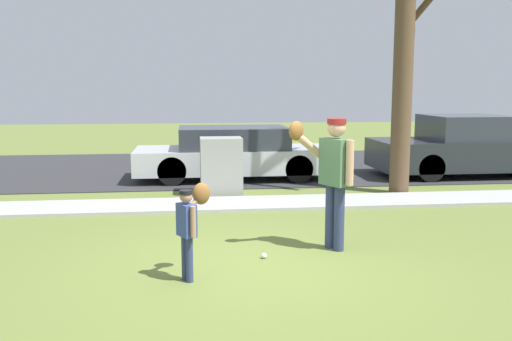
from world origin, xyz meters
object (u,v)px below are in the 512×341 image
Objects in this scene: utility_cabinet at (221,166)px; street_tree_near at (405,37)px; parked_pickup_dark at (475,149)px; person_adult at (333,169)px; parked_sedan_silver at (233,153)px; baseball at (264,256)px; person_child at (191,219)px.

street_tree_near is at bearing -3.90° from utility_cabinet.
parked_pickup_dark is (6.39, 1.81, 0.09)m from utility_cabinet.
parked_sedan_silver is (-0.86, 6.03, -0.48)m from person_adult.
street_tree_near is (3.37, 4.13, 3.13)m from baseball.
parked_pickup_dark is (6.00, -0.14, 0.05)m from parked_sedan_silver.
utility_cabinet reaches higher than person_child.
person_child is 0.21× the size of parked_pickup_dark.
baseball is 0.01× the size of street_tree_near.
baseball is at bearing 7.79° from person_child.
person_child is 0.24× the size of parked_sedan_silver.
utility_cabinet is 0.23× the size of parked_pickup_dark.
street_tree_near is 4.69m from parked_sedan_silver.
parked_sedan_silver is 6.00m from parked_pickup_dark.
parked_pickup_dark is at bearing 15.81° from utility_cabinet.
parked_pickup_dark reaches higher than utility_cabinet.
street_tree_near is (4.31, 4.80, 2.46)m from person_child.
parked_pickup_dark is (6.10, 6.19, 0.64)m from baseball.
person_child reaches higher than baseball.
parked_pickup_dark is at bearing -158.93° from person_adult.
person_adult is 0.34× the size of parked_pickup_dark.
parked_pickup_dark reaches higher than person_child.
street_tree_near is 1.15× the size of parked_pickup_dark.
street_tree_near is (3.66, -0.25, 2.58)m from utility_cabinet.
person_adult is 6.11m from parked_sedan_silver.
street_tree_near reaches higher than baseball.
person_adult is at bearing -72.86° from utility_cabinet.
street_tree_near is 1.30× the size of parked_sedan_silver.
person_child is 9.83m from parked_pickup_dark.
parked_pickup_dark is at bearing -1.38° from parked_sedan_silver.
person_child is 0.18× the size of street_tree_near.
person_child is (-1.90, -0.98, -0.40)m from person_adult.
person_child is at bearing -135.72° from parked_pickup_dark.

